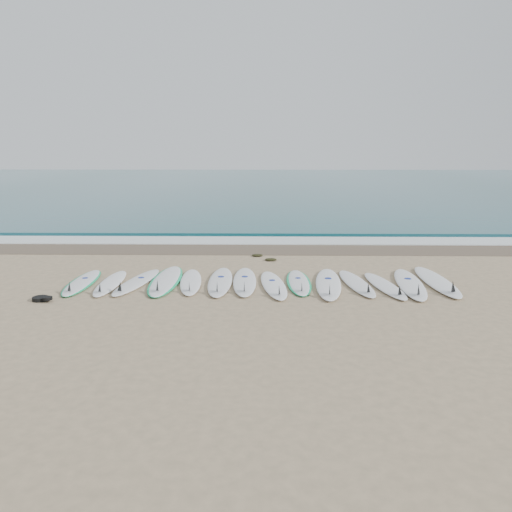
{
  "coord_description": "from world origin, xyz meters",
  "views": [
    {
      "loc": [
        0.11,
        -11.31,
        3.16
      ],
      "look_at": [
        -0.1,
        1.3,
        0.4
      ],
      "focal_mm": 35.0,
      "sensor_mm": 36.0,
      "label": 1
    }
  ],
  "objects_px": {
    "surfboard_13": "(437,281)",
    "leash_coil": "(42,299)",
    "surfboard_7": "(274,285)",
    "surfboard_0": "(82,282)"
  },
  "relations": [
    {
      "from": "surfboard_0",
      "to": "surfboard_7",
      "type": "distance_m",
      "value": 4.53
    },
    {
      "from": "surfboard_7",
      "to": "surfboard_13",
      "type": "relative_size",
      "value": 0.88
    },
    {
      "from": "surfboard_7",
      "to": "leash_coil",
      "type": "xyz_separation_m",
      "value": [
        -4.9,
        -1.12,
        -0.01
      ]
    },
    {
      "from": "surfboard_0",
      "to": "surfboard_7",
      "type": "height_order",
      "value": "surfboard_7"
    },
    {
      "from": "surfboard_0",
      "to": "surfboard_7",
      "type": "relative_size",
      "value": 0.94
    },
    {
      "from": "surfboard_0",
      "to": "leash_coil",
      "type": "relative_size",
      "value": 5.22
    },
    {
      "from": "surfboard_13",
      "to": "leash_coil",
      "type": "bearing_deg",
      "value": -170.47
    },
    {
      "from": "surfboard_7",
      "to": "leash_coil",
      "type": "height_order",
      "value": "surfboard_7"
    },
    {
      "from": "surfboard_0",
      "to": "leash_coil",
      "type": "xyz_separation_m",
      "value": [
        -0.37,
        -1.3,
        0.0
      ]
    },
    {
      "from": "surfboard_13",
      "to": "leash_coil",
      "type": "height_order",
      "value": "surfboard_13"
    }
  ]
}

